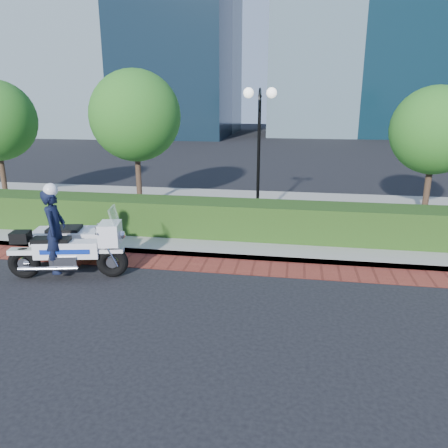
% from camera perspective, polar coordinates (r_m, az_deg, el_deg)
% --- Properties ---
extents(ground, '(120.00, 120.00, 0.00)m').
position_cam_1_polar(ground, '(9.77, -4.44, -8.54)').
color(ground, black).
rests_on(ground, ground).
extents(brick_strip, '(60.00, 1.00, 0.01)m').
position_cam_1_polar(brick_strip, '(11.11, -2.60, -5.30)').
color(brick_strip, maroon).
rests_on(brick_strip, ground).
extents(sidewalk, '(60.00, 8.00, 0.15)m').
position_cam_1_polar(sidewalk, '(15.30, 0.89, 1.09)').
color(sidewalk, gray).
rests_on(sidewalk, ground).
extents(hedge_main, '(18.00, 1.20, 1.00)m').
position_cam_1_polar(hedge_main, '(12.86, -0.70, 0.78)').
color(hedge_main, '#1B3311').
rests_on(hedge_main, sidewalk).
extents(lamppost, '(1.02, 0.70, 4.21)m').
position_cam_1_polar(lamppost, '(13.89, 4.60, 11.59)').
color(lamppost, black).
rests_on(lamppost, sidewalk).
extents(tree_b, '(3.20, 3.20, 4.89)m').
position_cam_1_polar(tree_b, '(16.14, -11.52, 13.67)').
color(tree_b, '#332319').
rests_on(tree_b, sidewalk).
extents(tree_c, '(2.80, 2.80, 4.30)m').
position_cam_1_polar(tree_c, '(15.73, 25.84, 10.93)').
color(tree_c, '#332319').
rests_on(tree_c, sidewalk).
extents(police_motorcycle, '(2.77, 1.99, 2.25)m').
position_cam_1_polar(police_motorcycle, '(11.11, -19.82, -2.10)').
color(police_motorcycle, black).
rests_on(police_motorcycle, ground).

